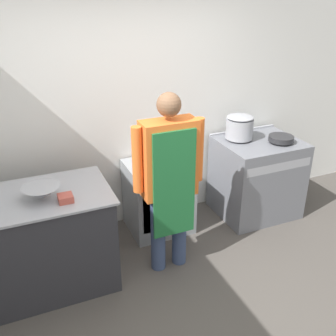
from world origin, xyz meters
name	(u,v)px	position (x,y,z in m)	size (l,w,h in m)	color
ground_plane	(198,316)	(0.00, 0.00, 0.00)	(14.00, 14.00, 0.00)	#4C4742
wall_back	(129,108)	(0.00, 1.71, 1.35)	(8.00, 0.05, 2.70)	white
prep_counter	(35,243)	(-1.17, 0.92, 0.47)	(1.38, 0.79, 0.93)	#2D2D33
stove	(256,177)	(1.40, 1.25, 0.46)	(0.90, 0.77, 0.95)	slate
fridge_unit	(159,197)	(0.20, 1.37, 0.40)	(0.67, 0.58, 0.80)	#93999E
person_cook	(169,174)	(0.04, 0.72, 1.00)	(0.68, 0.24, 1.75)	#38476B
mixing_bowl	(42,192)	(-1.05, 0.85, 0.99)	(0.32, 0.32, 0.11)	#9EA0A8
plastic_tub	(66,198)	(-0.88, 0.73, 0.96)	(0.12, 0.12, 0.06)	#B24C3F
stock_pot	(240,126)	(1.20, 1.39, 1.08)	(0.31, 0.31, 0.27)	#9EA0A8
saute_pan	(281,138)	(1.58, 1.12, 0.98)	(0.28, 0.28, 0.06)	#262628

